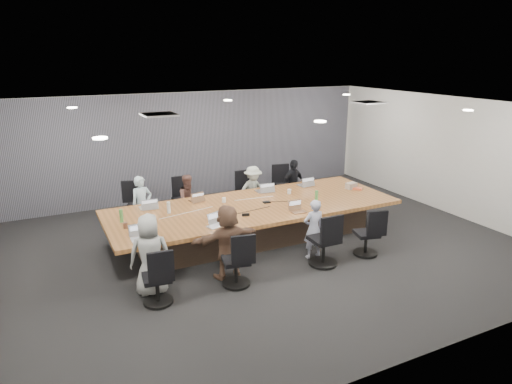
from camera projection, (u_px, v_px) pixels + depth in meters
name	position (u px, v px, depth m)	size (l,w,h in m)	color
floor	(265.00, 247.00, 9.25)	(10.00, 8.00, 0.00)	black
ceiling	(266.00, 107.00, 8.43)	(10.00, 8.00, 0.00)	white
wall_back	(197.00, 145.00, 12.27)	(10.00, 2.80, 0.00)	beige
wall_front	(420.00, 261.00, 5.41)	(10.00, 2.80, 0.00)	beige
wall_right	(450.00, 156.00, 10.95)	(8.00, 2.80, 0.00)	beige
curtain	(198.00, 145.00, 12.20)	(9.80, 0.04, 2.80)	slate
conference_table	(254.00, 220.00, 9.56)	(6.00, 2.20, 0.74)	#433227
chair_0	(139.00, 209.00, 10.15)	(0.59, 0.59, 0.88)	black
chair_1	(185.00, 203.00, 10.61)	(0.56, 0.56, 0.83)	black
chair_2	(247.00, 196.00, 11.29)	(0.51, 0.51, 0.76)	black
chair_3	(286.00, 188.00, 11.75)	(0.57, 0.57, 0.84)	black
chair_4	(157.00, 282.00, 7.06)	(0.49, 0.49, 0.73)	black
chair_5	(236.00, 265.00, 7.62)	(0.50, 0.50, 0.75)	black
chair_6	(324.00, 244.00, 8.35)	(0.56, 0.56, 0.84)	black
chair_7	(366.00, 237.00, 8.78)	(0.49, 0.49, 0.73)	black
person_0	(142.00, 205.00, 9.80)	(0.46, 0.30, 1.27)	silver
laptop_0	(148.00, 207.00, 9.29)	(0.33, 0.23, 0.02)	#B2B2B7
person_1	(189.00, 200.00, 10.25)	(0.57, 0.45, 1.18)	brown
laptop_1	(197.00, 200.00, 9.74)	(0.30, 0.20, 0.02)	#8C6647
person_2	(253.00, 191.00, 10.93)	(0.78, 0.45, 1.20)	#A0A99E
laptop_2	(263.00, 191.00, 10.41)	(0.36, 0.24, 0.02)	#B2B2B7
person_3	(293.00, 184.00, 11.39)	(0.73, 0.30, 1.25)	black
laptop_3	(305.00, 185.00, 10.88)	(0.34, 0.24, 0.02)	#B2B2B7
person_4	(150.00, 255.00, 7.26)	(0.66, 0.43, 1.36)	#949694
laptop_4	(142.00, 239.00, 7.72)	(0.36, 0.25, 0.02)	#B2B2B7
person_5	(227.00, 241.00, 7.83)	(1.22, 0.39, 1.32)	brown
laptop_5	(216.00, 226.00, 8.28)	(0.29, 0.20, 0.02)	#B2B2B7
person_6	(314.00, 229.00, 8.60)	(0.42, 0.28, 1.16)	#9EA1BC
laptop_6	(299.00, 212.00, 9.02)	(0.28, 0.20, 0.02)	#8C6647
bottle_green_left	(121.00, 216.00, 8.48)	(0.07, 0.07, 0.24)	#438940
bottle_green_right	(316.00, 196.00, 9.63)	(0.07, 0.07, 0.25)	#438940
bottle_clear	(169.00, 208.00, 8.95)	(0.07, 0.07, 0.23)	silver
cup_white_far	(224.00, 200.00, 9.61)	(0.08, 0.08, 0.10)	white
cup_white_near	(289.00, 192.00, 10.20)	(0.08, 0.08, 0.10)	white
mug_brown	(125.00, 225.00, 8.20)	(0.08, 0.08, 0.10)	brown
mic_left	(217.00, 219.00, 8.60)	(0.14, 0.10, 0.03)	black
mic_right	(267.00, 202.00, 9.60)	(0.15, 0.10, 0.03)	black
stapler	(246.00, 215.00, 8.81)	(0.15, 0.04, 0.05)	black
canvas_bag	(351.00, 186.00, 10.59)	(0.25, 0.16, 0.14)	#A09182
snack_packet	(358.00, 188.00, 10.54)	(0.20, 0.13, 0.04)	#E45D37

